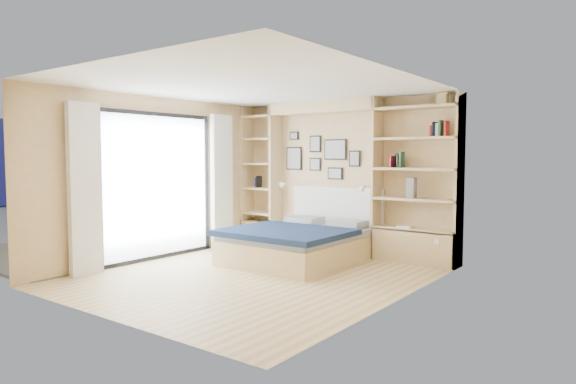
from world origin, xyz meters
The scene contains 8 objects.
ground centered at (0.00, 0.00, 0.00)m, with size 4.50×4.50×0.00m, color #E1C889.
room_shell centered at (-0.39, 1.52, 1.08)m, with size 4.50×4.50×4.50m.
bed centered at (-0.12, 1.15, 0.28)m, with size 1.74×2.17×1.07m.
photo_gallery centered at (-0.45, 2.22, 1.60)m, with size 1.48×0.02×0.82m.
reading_lamps centered at (-0.30, 2.00, 1.10)m, with size 1.92×0.12×0.15m.
shelf_decor centered at (1.24, 2.07, 1.73)m, with size 3.54×0.23×2.03m.
deck centered at (-3.60, 0.00, 0.00)m, with size 3.20×4.00×0.05m, color #6B614F.
deck_chair centered at (-3.46, 0.50, 0.34)m, with size 0.44×0.71×0.71m.
Camera 1 is at (4.34, -5.13, 1.59)m, focal length 32.00 mm.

